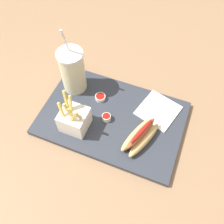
# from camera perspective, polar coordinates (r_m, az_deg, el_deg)

# --- Properties ---
(ground_plane) EXTENTS (2.40, 2.40, 0.02)m
(ground_plane) POSITION_cam_1_polar(r_m,az_deg,el_deg) (0.88, -0.00, -2.10)
(ground_plane) COLOR #8C6B4C
(food_tray) EXTENTS (0.48, 0.32, 0.02)m
(food_tray) POSITION_cam_1_polar(r_m,az_deg,el_deg) (0.87, -0.00, -1.43)
(food_tray) COLOR #2D333D
(food_tray) RESTS_ON ground_plane
(soda_cup) EXTENTS (0.09, 0.09, 0.27)m
(soda_cup) POSITION_cam_1_polar(r_m,az_deg,el_deg) (0.88, -8.99, 9.29)
(soda_cup) COLOR beige
(soda_cup) RESTS_ON food_tray
(fries_basket) EXTENTS (0.09, 0.08, 0.15)m
(fries_basket) POSITION_cam_1_polar(r_m,az_deg,el_deg) (0.81, -8.63, -1.68)
(fries_basket) COLOR white
(fries_basket) RESTS_ON food_tray
(hot_dog_1) EXTENTS (0.11, 0.16, 0.06)m
(hot_dog_1) POSITION_cam_1_polar(r_m,az_deg,el_deg) (0.80, 6.54, -5.53)
(hot_dog_1) COLOR tan
(hot_dog_1) RESTS_ON food_tray
(ketchup_cup_1) EXTENTS (0.04, 0.04, 0.02)m
(ketchup_cup_1) POSITION_cam_1_polar(r_m,az_deg,el_deg) (0.89, -2.70, 3.41)
(ketchup_cup_1) COLOR white
(ketchup_cup_1) RESTS_ON food_tray
(ketchup_cup_2) EXTENTS (0.03, 0.03, 0.02)m
(ketchup_cup_2) POSITION_cam_1_polar(r_m,az_deg,el_deg) (0.84, -1.29, -1.23)
(ketchup_cup_2) COLOR white
(ketchup_cup_2) RESTS_ON food_tray
(napkin_stack) EXTENTS (0.16, 0.16, 0.00)m
(napkin_stack) POSITION_cam_1_polar(r_m,az_deg,el_deg) (0.88, 10.54, 0.38)
(napkin_stack) COLOR white
(napkin_stack) RESTS_ON food_tray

